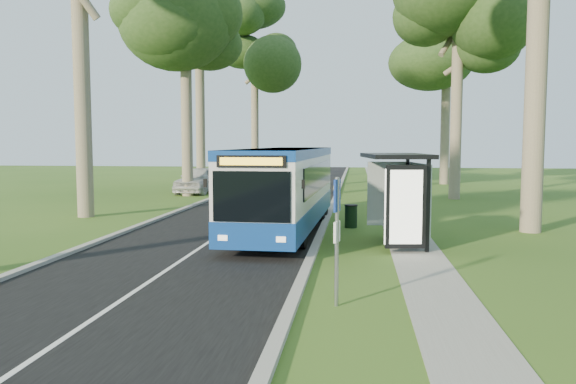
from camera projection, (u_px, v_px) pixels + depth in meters
The scene contains 17 objects.
ground at pixel (310, 261), 15.31m from camera, with size 120.00×120.00×0.00m, color #34571B.
road at pixel (252, 213), 25.62m from camera, with size 7.00×100.00×0.02m, color black.
kerb_east at pixel (329, 213), 25.19m from camera, with size 0.25×100.00×0.12m, color #9E9B93.
kerb_west at pixel (178, 211), 26.05m from camera, with size 0.25×100.00×0.12m, color #9E9B93.
centre_line at pixel (252, 213), 25.62m from camera, with size 0.12×100.00×0.01m, color white.
footpath at pixel (397, 216), 24.83m from camera, with size 1.50×100.00×0.02m, color gray.
bus at pixel (286, 188), 20.51m from camera, with size 2.77×11.44×3.01m.
bus_stop_sign at pixel (337, 226), 10.96m from camera, with size 0.13×0.36×2.55m.
bus_shelter at pixel (401, 181), 17.20m from camera, with size 2.22×3.55×2.88m.
litter_bin at pixel (351, 216), 21.33m from camera, with size 0.50×0.50×0.88m.
car_white at pixel (199, 180), 36.15m from camera, with size 2.02×5.03×1.71m, color silver.
car_silver at pixel (233, 171), 48.56m from camera, with size 1.77×5.08×1.67m, color #AEB1B6.
tree_west_c at pixel (185, 12), 33.25m from camera, with size 5.20×5.20×14.76m.
tree_west_d at pixel (199, 21), 43.24m from camera, with size 5.20×5.20×17.03m.
tree_west_e at pixel (254, 45), 52.84m from camera, with size 5.20×5.20×16.76m.
tree_east_c at pixel (459, 20), 31.40m from camera, with size 5.20×5.20×13.56m.
tree_east_d at pixel (447, 29), 42.95m from camera, with size 5.20×5.20×16.11m.
Camera 1 is at (1.25, -15.05, 3.21)m, focal length 35.00 mm.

